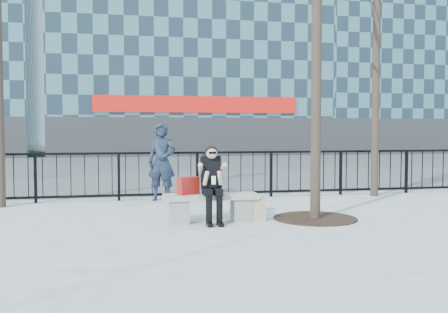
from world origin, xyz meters
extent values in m
plane|color=#9B9A96|center=(0.00, 0.00, 0.00)|extent=(120.00, 120.00, 0.00)
cube|color=#474747|center=(0.00, 15.00, 0.00)|extent=(60.00, 23.00, 0.01)
cube|color=black|center=(0.00, 3.00, 1.08)|extent=(14.00, 0.05, 0.05)
cube|color=black|center=(0.00, 3.00, 0.12)|extent=(14.00, 0.05, 0.05)
cube|color=#2D2D30|center=(3.00, 21.96, 1.20)|extent=(18.00, 0.08, 2.40)
cube|color=red|center=(3.00, 21.90, 3.20)|extent=(12.60, 0.12, 1.00)
cube|color=slate|center=(20.00, 27.00, 10.00)|extent=(16.00, 10.00, 20.00)
cube|color=#2D2D30|center=(20.00, 21.96, 1.20)|extent=(16.00, 0.08, 2.40)
cylinder|color=black|center=(1.90, -0.10, 3.75)|extent=(0.18, 0.18, 7.50)
cylinder|color=black|center=(4.50, 2.60, 3.50)|extent=(0.18, 0.18, 7.00)
cylinder|color=black|center=(1.90, -0.10, 0.01)|extent=(1.50, 1.50, 0.02)
cube|color=gray|center=(-0.55, 0.00, 0.20)|extent=(0.32, 0.38, 0.40)
cube|color=gray|center=(0.55, 0.00, 0.20)|extent=(0.32, 0.38, 0.40)
cube|color=gray|center=(0.00, 0.00, 0.45)|extent=(1.65, 0.46, 0.09)
cube|color=maroon|center=(-0.39, 0.02, 0.64)|extent=(0.40, 0.31, 0.30)
cube|color=#C4B48A|center=(0.75, -0.10, 0.20)|extent=(0.43, 0.20, 0.39)
imported|color=black|center=(-0.64, 2.80, 0.89)|extent=(0.76, 0.63, 1.77)
camera|label=1|loc=(-1.47, -8.54, 1.60)|focal=40.00mm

